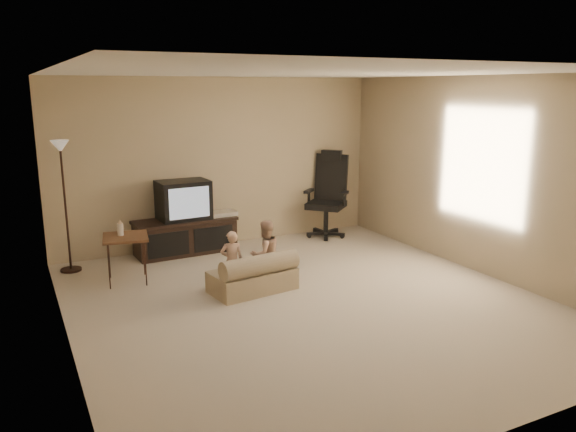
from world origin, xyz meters
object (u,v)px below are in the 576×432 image
floor_lamp (63,177)px  toddler_right (265,254)px  tv_stand (185,223)px  child_sofa (255,276)px  office_chair (328,206)px  toddler_left (232,261)px  side_table (125,237)px

floor_lamp → toddler_right: bearing=-39.4°
toddler_right → floor_lamp: bearing=-46.5°
tv_stand → toddler_right: size_ratio=1.84×
floor_lamp → child_sofa: bearing=-44.1°
child_sofa → toddler_right: bearing=22.9°
tv_stand → floor_lamp: 1.79m
tv_stand → office_chair: (2.33, -0.08, 0.05)m
office_chair → toddler_left: bearing=-95.7°
child_sofa → toddler_right: toddler_right is taller
floor_lamp → toddler_left: size_ratio=2.33×
side_table → toddler_left: side_table is taller
office_chair → toddler_left: 2.86m
tv_stand → toddler_right: bearing=-78.4°
floor_lamp → toddler_right: (2.04, -1.68, -0.84)m
office_chair → floor_lamp: size_ratio=0.80×
office_chair → child_sofa: bearing=-90.6°
office_chair → toddler_right: size_ratio=1.68×
side_table → floor_lamp: size_ratio=0.46×
floor_lamp → toddler_left: (1.62, -1.65, -0.88)m
tv_stand → child_sofa: size_ratio=1.45×
child_sofa → toddler_left: bearing=139.6°
side_table → toddler_right: bearing=-32.2°
side_table → toddler_left: (1.04, -0.89, -0.20)m
child_sofa → toddler_left: 0.32m
side_table → office_chair: bearing=13.4°
side_table → child_sofa: size_ratio=0.76×
tv_stand → floor_lamp: bearing=-177.9°
tv_stand → toddler_right: (0.45, -1.80, -0.03)m
floor_lamp → toddler_left: floor_lamp is taller
side_table → floor_lamp: 1.17m
toddler_right → office_chair: bearing=-144.8°
tv_stand → toddler_left: tv_stand is taller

